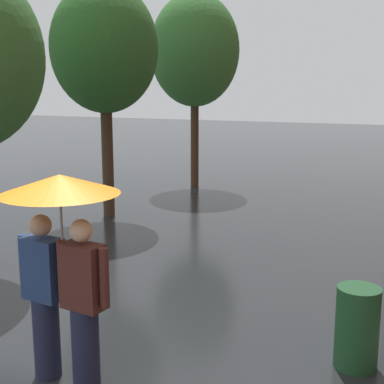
% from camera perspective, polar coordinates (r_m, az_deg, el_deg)
% --- Properties ---
extents(street_tree_1, '(2.27, 2.27, 4.99)m').
position_cam_1_polar(street_tree_1, '(11.83, -9.26, 14.68)').
color(street_tree_1, '#473323').
rests_on(street_tree_1, ground).
extents(street_tree_2, '(2.48, 2.48, 5.37)m').
position_cam_1_polar(street_tree_2, '(15.41, 0.29, 14.71)').
color(street_tree_2, '#473323').
rests_on(street_tree_2, ground).
extents(couple_under_umbrella, '(1.10, 1.10, 2.04)m').
position_cam_1_polar(couple_under_umbrella, '(5.16, -13.59, -5.74)').
color(couple_under_umbrella, '#1E233D').
rests_on(couple_under_umbrella, ground).
extents(litter_bin, '(0.44, 0.44, 0.85)m').
position_cam_1_polar(litter_bin, '(5.87, 17.06, -13.54)').
color(litter_bin, '#1E4C28').
rests_on(litter_bin, ground).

